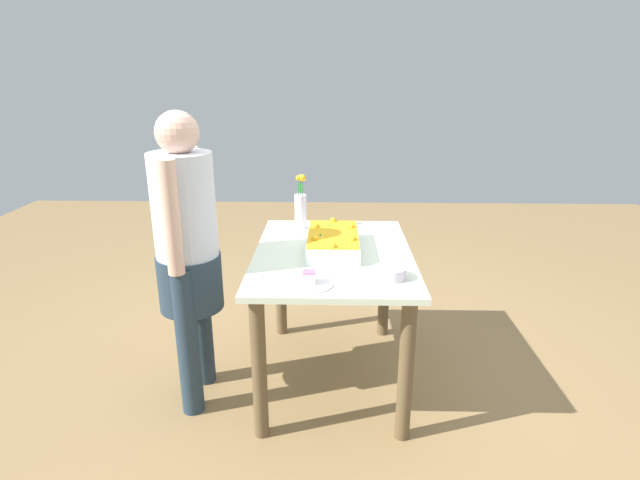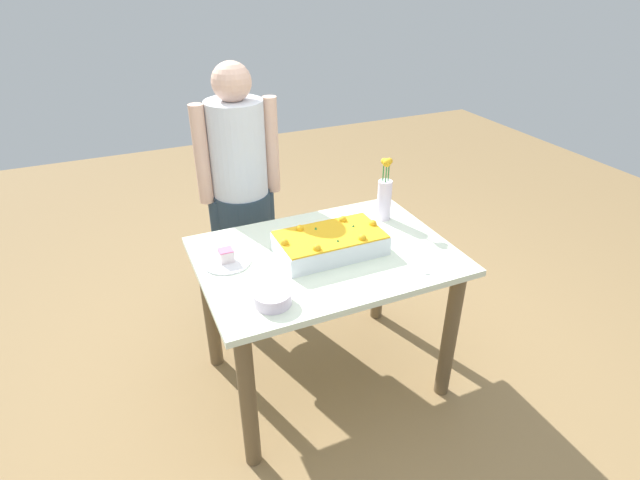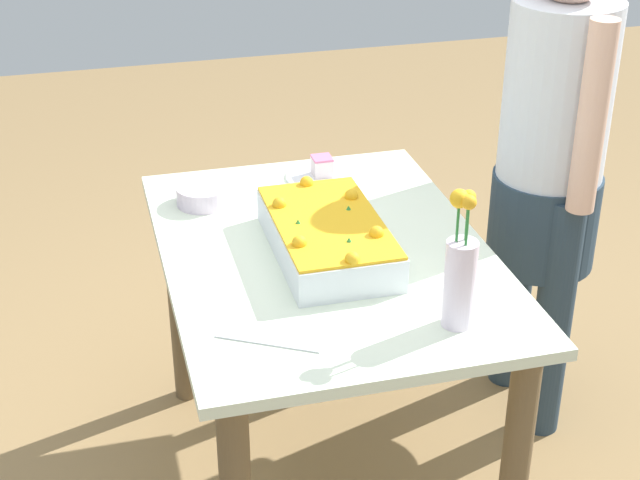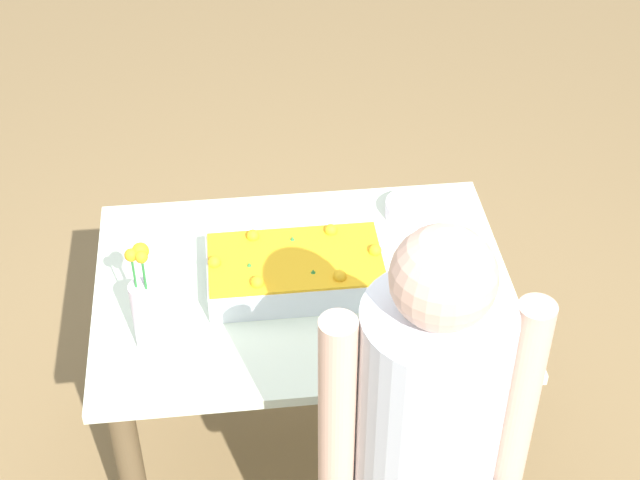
% 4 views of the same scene
% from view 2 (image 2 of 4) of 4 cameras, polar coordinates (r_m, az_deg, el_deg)
% --- Properties ---
extents(ground_plane, '(8.00, 8.00, 0.00)m').
position_cam_2_polar(ground_plane, '(2.73, 0.58, -15.21)').
color(ground_plane, olive).
extents(dining_table, '(1.14, 0.82, 0.75)m').
position_cam_2_polar(dining_table, '(2.34, 0.65, -4.49)').
color(dining_table, white).
rests_on(dining_table, ground_plane).
extents(sheet_cake, '(0.48, 0.26, 0.12)m').
position_cam_2_polar(sheet_cake, '(2.24, 1.20, -0.37)').
color(sheet_cake, white).
rests_on(sheet_cake, dining_table).
extents(serving_plate_with_slice, '(0.21, 0.21, 0.07)m').
position_cam_2_polar(serving_plate_with_slice, '(2.22, -10.62, -2.20)').
color(serving_plate_with_slice, white).
rests_on(serving_plate_with_slice, dining_table).
extents(cake_knife, '(0.14, 0.22, 0.00)m').
position_cam_2_polar(cake_knife, '(2.26, 11.90, -2.19)').
color(cake_knife, silver).
rests_on(cake_knife, dining_table).
extents(flower_vase, '(0.07, 0.07, 0.33)m').
position_cam_2_polar(flower_vase, '(2.52, 7.39, 5.04)').
color(flower_vase, white).
rests_on(flower_vase, dining_table).
extents(fruit_bowl, '(0.15, 0.15, 0.05)m').
position_cam_2_polar(fruit_bowl, '(1.94, -5.46, -6.60)').
color(fruit_bowl, silver).
rests_on(fruit_bowl, dining_table).
extents(person_standing, '(0.45, 0.31, 1.49)m').
position_cam_2_polar(person_standing, '(2.76, -9.12, 6.44)').
color(person_standing, '#273A4A').
rests_on(person_standing, ground_plane).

